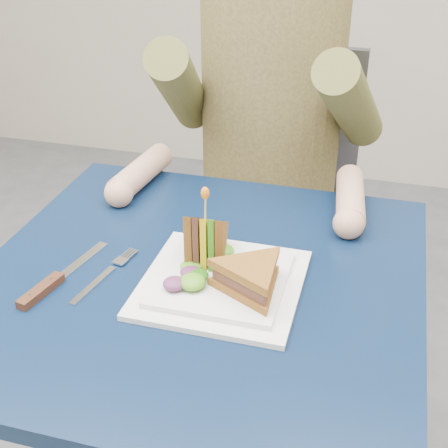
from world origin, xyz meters
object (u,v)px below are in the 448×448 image
(sandwich_flat, at_px, (251,277))
(sandwich_upright, at_px, (206,241))
(chair, at_px, (274,195))
(table, at_px, (199,313))
(knife, at_px, (49,285))
(diner, at_px, (271,74))
(plate, at_px, (222,282))
(fork, at_px, (103,276))

(sandwich_flat, height_order, sandwich_upright, sandwich_upright)
(chair, distance_m, sandwich_upright, 0.71)
(table, height_order, knife, knife)
(table, bearing_deg, diner, 90.00)
(chair, distance_m, plate, 0.74)
(knife, bearing_deg, chair, 73.95)
(diner, relative_size, sandwich_upright, 4.95)
(plate, relative_size, fork, 1.46)
(chair, relative_size, fork, 5.21)
(table, height_order, plate, plate)
(plate, bearing_deg, sandwich_flat, -24.44)
(chair, height_order, plate, chair)
(chair, bearing_deg, diner, -90.00)
(table, height_order, chair, chair)
(sandwich_upright, distance_m, fork, 0.18)
(sandwich_upright, distance_m, knife, 0.27)
(diner, relative_size, fork, 4.17)
(table, distance_m, plate, 0.10)
(sandwich_flat, bearing_deg, fork, -178.93)
(table, bearing_deg, fork, -162.67)
(sandwich_upright, relative_size, fork, 0.84)
(chair, xyz_separation_m, knife, (-0.23, -0.79, 0.20))
(table, relative_size, plate, 2.88)
(table, relative_size, diner, 1.01)
(diner, height_order, sandwich_upright, diner)
(table, relative_size, knife, 3.40)
(chair, distance_m, diner, 0.39)
(sandwich_flat, xyz_separation_m, knife, (-0.33, -0.05, -0.04))
(table, xyz_separation_m, sandwich_upright, (0.01, 0.03, 0.13))
(diner, bearing_deg, plate, -85.44)
(plate, relative_size, knife, 1.18)
(sandwich_flat, height_order, knife, sandwich_flat)
(table, xyz_separation_m, fork, (-0.15, -0.05, 0.08))
(diner, height_order, sandwich_flat, diner)
(plate, height_order, knife, plate)
(sandwich_flat, bearing_deg, chair, 97.97)
(sandwich_upright, height_order, knife, sandwich_upright)
(plate, distance_m, knife, 0.29)
(chair, relative_size, sandwich_upright, 6.18)
(chair, distance_m, fork, 0.78)
(sandwich_flat, distance_m, knife, 0.34)
(sandwich_flat, bearing_deg, table, 157.27)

